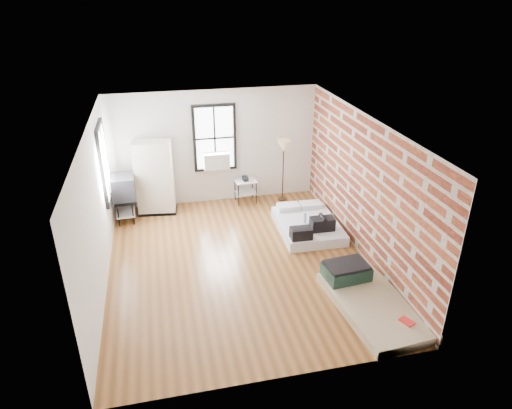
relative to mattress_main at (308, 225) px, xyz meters
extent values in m
plane|color=brown|center=(-1.74, -0.94, -0.15)|extent=(6.00, 6.00, 0.00)
cube|color=silver|center=(-1.74, 2.06, 1.25)|extent=(5.00, 0.01, 2.80)
cube|color=silver|center=(-1.74, -3.94, 1.25)|extent=(5.00, 0.01, 2.80)
cube|color=silver|center=(-4.24, -0.94, 1.25)|extent=(0.01, 6.00, 2.80)
cube|color=brown|center=(0.76, -0.94, 1.25)|extent=(0.02, 6.00, 2.80)
cube|color=white|center=(-1.74, -0.94, 2.65)|extent=(5.00, 6.00, 0.01)
cube|color=white|center=(-1.74, 2.01, 1.50)|extent=(0.90, 0.02, 1.50)
cube|color=black|center=(-2.23, 2.03, 1.50)|extent=(0.07, 0.08, 1.64)
cube|color=black|center=(-1.26, 2.03, 1.50)|extent=(0.07, 0.08, 1.64)
cube|color=black|center=(-1.74, 2.03, 2.28)|extent=(0.90, 0.08, 0.07)
cube|color=black|center=(-1.74, 2.03, 0.71)|extent=(0.90, 0.08, 0.07)
cube|color=black|center=(-1.74, 2.00, 1.50)|extent=(0.04, 0.02, 1.50)
cube|color=black|center=(-1.74, 2.00, 1.50)|extent=(0.90, 0.02, 0.04)
cube|color=silver|center=(-1.74, 1.89, 0.97)|extent=(0.62, 0.30, 0.40)
cube|color=white|center=(-4.19, 0.86, 1.50)|extent=(0.02, 0.90, 1.50)
cube|color=black|center=(-4.21, 0.38, 1.50)|extent=(0.08, 0.07, 1.64)
cube|color=black|center=(-4.21, 1.35, 1.50)|extent=(0.08, 0.07, 1.64)
cube|color=black|center=(-4.21, 0.86, 2.28)|extent=(0.08, 0.90, 0.07)
cube|color=black|center=(-4.21, 0.86, 0.71)|extent=(0.08, 0.90, 0.07)
cube|color=black|center=(-4.18, 0.86, 1.50)|extent=(0.02, 0.04, 1.50)
cube|color=black|center=(-4.18, 0.86, 1.50)|extent=(0.02, 0.90, 0.04)
cube|color=white|center=(0.01, 0.02, -0.04)|extent=(1.33, 1.77, 0.23)
cube|color=white|center=(-0.25, 0.71, 0.13)|extent=(0.51, 0.33, 0.11)
cube|color=white|center=(0.30, 0.70, 0.13)|extent=(0.51, 0.33, 0.11)
cube|color=black|center=(0.18, -0.40, 0.21)|extent=(0.51, 0.31, 0.27)
cylinder|color=black|center=(0.18, -0.40, 0.37)|extent=(0.08, 0.32, 0.07)
cube|color=black|center=(-0.38, -0.65, 0.19)|extent=(0.45, 0.29, 0.24)
cylinder|color=#A5C1D4|center=(-0.09, -0.02, 0.18)|extent=(0.06, 0.06, 0.20)
cylinder|color=#164D9F|center=(-0.09, -0.02, 0.29)|extent=(0.03, 0.03, 0.03)
cube|color=tan|center=(0.21, -2.85, -0.07)|extent=(1.31, 2.21, 0.17)
cube|color=black|center=(0.02, -2.08, 0.14)|extent=(0.83, 0.63, 0.25)
cube|color=black|center=(0.02, -2.08, 0.28)|extent=(0.78, 0.58, 0.04)
cube|color=red|center=(0.48, -3.44, 0.03)|extent=(0.22, 0.26, 0.03)
cube|color=black|center=(-3.24, 1.71, -0.12)|extent=(0.95, 0.62, 0.06)
cube|color=beige|center=(-3.24, 1.71, 0.76)|extent=(0.91, 0.58, 1.71)
cylinder|color=black|center=(-1.27, 1.59, 0.13)|extent=(0.02, 0.02, 0.57)
cylinder|color=black|center=(-0.81, 1.62, 0.13)|extent=(0.02, 0.02, 0.57)
cylinder|color=black|center=(-1.29, 1.94, 0.13)|extent=(0.02, 0.02, 0.57)
cylinder|color=black|center=(-0.84, 1.98, 0.13)|extent=(0.02, 0.02, 0.57)
cube|color=silver|center=(-1.05, 1.78, 0.42)|extent=(0.55, 0.45, 0.02)
cube|color=silver|center=(-1.05, 1.78, 0.11)|extent=(0.53, 0.43, 0.02)
cube|color=black|center=(-1.05, 1.78, 0.48)|extent=(0.14, 0.20, 0.10)
cylinder|color=#322010|center=(-0.11, 1.71, -0.14)|extent=(0.23, 0.23, 0.03)
cylinder|color=#322010|center=(-0.11, 1.71, 0.55)|extent=(0.03, 0.03, 1.37)
cone|color=tan|center=(-0.11, 1.71, 1.28)|extent=(0.34, 0.34, 0.30)
cylinder|color=black|center=(-4.11, 1.13, 0.12)|extent=(0.03, 0.03, 0.54)
cylinder|color=black|center=(-3.79, 1.15, 0.12)|extent=(0.03, 0.03, 0.54)
cylinder|color=black|center=(-4.14, 1.78, 0.12)|extent=(0.03, 0.03, 0.54)
cylinder|color=black|center=(-3.82, 1.79, 0.12)|extent=(0.03, 0.03, 0.54)
cube|color=black|center=(-3.96, 1.46, 0.39)|extent=(0.47, 0.79, 0.03)
cube|color=silver|center=(-3.96, 1.46, 0.06)|extent=(0.44, 0.77, 0.02)
cube|color=black|center=(-3.96, 1.46, 0.67)|extent=(0.57, 0.65, 0.54)
cube|color=black|center=(-3.70, 1.48, 0.67)|extent=(0.04, 0.52, 0.43)
camera|label=1|loc=(-3.08, -8.43, 4.85)|focal=32.00mm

